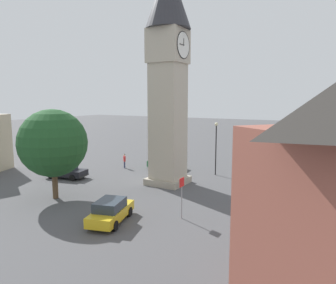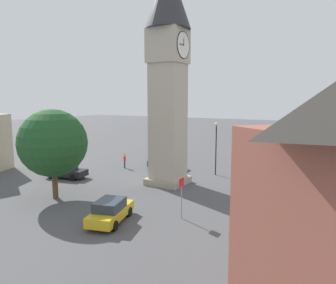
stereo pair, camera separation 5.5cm
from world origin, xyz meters
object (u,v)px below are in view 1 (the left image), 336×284
car_red_corner (166,162)px  lamp_post (216,141)px  tree (53,143)px  road_sign (182,191)px  car_silver_kerb (66,171)px  pedestrian (124,160)px  car_blue_kerb (284,166)px  car_white_side (111,211)px  clock_tower (168,56)px

car_red_corner → lamp_post: 6.75m
tree → road_sign: tree is taller
car_silver_kerb → road_sign: size_ratio=1.57×
pedestrian → lamp_post: size_ratio=0.30×
car_blue_kerb → car_red_corner: size_ratio=0.98×
car_white_side → clock_tower: bearing=-171.6°
car_white_side → road_sign: size_ratio=1.58×
clock_tower → lamp_post: clock_tower is taller
car_blue_kerb → pedestrian: size_ratio=2.51×
car_silver_kerb → clock_tower: bearing=108.7°
car_white_side → pedestrian: bearing=-145.3°
car_blue_kerb → car_white_side: same height
car_silver_kerb → car_red_corner: same height
car_white_side → car_silver_kerb: bearing=-120.0°
clock_tower → pedestrian: clock_tower is taller
clock_tower → road_sign: (7.16, 5.19, -9.93)m
car_red_corner → clock_tower: bearing=32.4°
car_white_side → lamp_post: lamp_post is taller
car_blue_kerb → pedestrian: (6.96, -16.60, 0.25)m
car_blue_kerb → pedestrian: bearing=-67.2°
car_red_corner → road_sign: 15.27m
pedestrian → lamp_post: bearing=102.0°
car_silver_kerb → car_red_corner: (-8.79, 6.64, 0.00)m
car_silver_kerb → road_sign: bearing=76.1°
car_blue_kerb → road_sign: 17.83m
tree → car_blue_kerb: bearing=142.1°
clock_tower → car_blue_kerb: bearing=139.3°
pedestrian → lamp_post: (-2.22, 10.43, 2.68)m
clock_tower → car_silver_kerb: clock_tower is taller
car_silver_kerb → car_red_corner: size_ratio=1.01×
car_silver_kerb → road_sign: 15.75m
car_silver_kerb → tree: (5.02, 4.35, 3.76)m
car_blue_kerb → car_silver_kerb: size_ratio=0.96×
car_red_corner → lamp_post: size_ratio=0.78×
car_red_corner → tree: bearing=-9.4°
car_red_corner → car_white_side: size_ratio=0.98×
pedestrian → tree: tree is taller
car_red_corner → tree: size_ratio=0.60×
car_blue_kerb → lamp_post: size_ratio=0.76×
car_white_side → tree: bearing=-102.8°
car_blue_kerb → road_sign: size_ratio=1.51×
pedestrian → tree: size_ratio=0.23×
car_white_side → lamp_post: bearing=175.7°
lamp_post → road_sign: (12.68, 2.53, -1.79)m
road_sign → car_silver_kerb: bearing=-103.9°
clock_tower → tree: bearing=-34.2°
lamp_post → car_blue_kerb: bearing=127.6°
tree → lamp_post: size_ratio=1.29×
tree → lamp_post: (-13.93, 8.37, -0.83)m
car_silver_kerb → car_white_side: 13.32m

